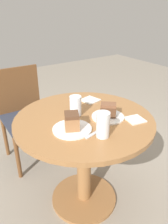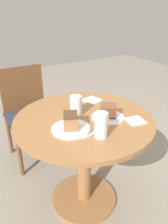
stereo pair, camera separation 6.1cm
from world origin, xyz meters
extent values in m
plane|color=gray|center=(0.00, 0.00, 0.00)|extent=(8.00, 8.00, 0.00)
cylinder|color=#9E6B3D|center=(0.00, 0.00, 0.01)|extent=(0.51, 0.51, 0.03)
cylinder|color=#9E6B3D|center=(0.00, 0.00, 0.36)|extent=(0.10, 0.10, 0.68)
cylinder|color=#9E6B3D|center=(0.00, 0.00, 0.72)|extent=(0.91, 0.91, 0.03)
cylinder|color=brown|center=(-0.33, 0.53, 0.22)|extent=(0.04, 0.04, 0.43)
cylinder|color=brown|center=(0.05, 0.52, 0.22)|extent=(0.04, 0.04, 0.43)
cylinder|color=brown|center=(-0.33, 0.92, 0.22)|extent=(0.04, 0.04, 0.43)
cylinder|color=brown|center=(0.06, 0.91, 0.22)|extent=(0.04, 0.04, 0.43)
cube|color=#2D3342|center=(-0.14, 0.72, 0.45)|extent=(0.44, 0.44, 0.03)
cube|color=brown|center=(-0.13, 0.92, 0.67)|extent=(0.41, 0.03, 0.43)
cylinder|color=white|center=(-0.15, -0.09, 0.74)|extent=(0.23, 0.23, 0.01)
cylinder|color=white|center=(0.13, -0.09, 0.74)|extent=(0.21, 0.21, 0.01)
cube|color=#9E6B42|center=(-0.15, -0.09, 0.78)|extent=(0.12, 0.12, 0.08)
cube|color=brown|center=(-0.15, -0.09, 0.83)|extent=(0.11, 0.12, 0.02)
cube|color=brown|center=(0.13, -0.09, 0.78)|extent=(0.12, 0.12, 0.07)
cube|color=brown|center=(0.13, -0.09, 0.82)|extent=(0.12, 0.11, 0.02)
cylinder|color=beige|center=(-0.02, 0.06, 0.77)|extent=(0.07, 0.07, 0.08)
cylinder|color=white|center=(-0.02, 0.06, 0.80)|extent=(0.08, 0.08, 0.13)
cylinder|color=silver|center=(-0.04, -0.24, 0.78)|extent=(0.07, 0.07, 0.09)
cylinder|color=white|center=(-0.04, -0.24, 0.81)|extent=(0.07, 0.07, 0.15)
cube|color=silver|center=(0.20, 0.20, 0.74)|extent=(0.14, 0.14, 0.01)
cube|color=silver|center=(-0.05, -0.19, 0.74)|extent=(0.17, 0.06, 0.00)
cube|color=silver|center=(0.25, -0.22, 0.74)|extent=(0.13, 0.13, 0.01)
camera|label=1|loc=(-0.71, -1.04, 1.40)|focal=35.00mm
camera|label=2|loc=(-0.66, -1.08, 1.40)|focal=35.00mm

